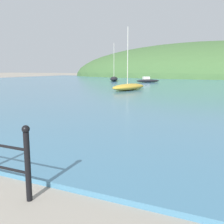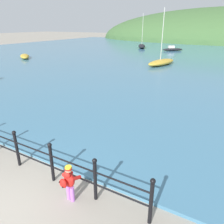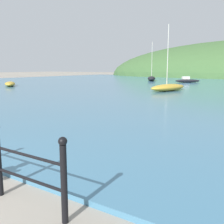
# 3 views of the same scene
# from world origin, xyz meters

# --- Properties ---
(ground_plane) EXTENTS (200.00, 200.00, 0.00)m
(ground_plane) POSITION_xyz_m (0.00, 0.00, 0.00)
(ground_plane) COLOR gray
(water) EXTENTS (80.00, 60.00, 0.10)m
(water) POSITION_xyz_m (0.00, 32.00, 0.05)
(water) COLOR teal
(water) RESTS_ON ground
(iron_railing) EXTENTS (7.34, 0.12, 1.21)m
(iron_railing) POSITION_xyz_m (-0.45, 1.50, 0.64)
(iron_railing) COLOR black
(iron_railing) RESTS_ON ground
(child_in_coat) EXTENTS (0.41, 0.55, 1.00)m
(child_in_coat) POSITION_xyz_m (1.18, 1.14, 0.61)
(child_in_coat) COLOR #AD66C6
(child_in_coat) RESTS_ON ground
(boat_mid_harbor) EXTENTS (3.01, 4.72, 5.79)m
(boat_mid_harbor) POSITION_xyz_m (-11.53, 36.26, 0.46)
(boat_mid_harbor) COLOR black
(boat_mid_harbor) RESTS_ON water
(boat_red_dinghy) EXTENTS (3.54, 3.07, 0.48)m
(boat_red_dinghy) POSITION_xyz_m (-19.55, 17.04, 0.34)
(boat_red_dinghy) COLOR gold
(boat_red_dinghy) RESTS_ON water
(boat_white_sailboat) EXTENTS (2.37, 4.70, 5.54)m
(boat_white_sailboat) POSITION_xyz_m (-2.84, 20.76, 0.41)
(boat_white_sailboat) COLOR gold
(boat_white_sailboat) RESTS_ON water
(boat_far_left) EXTENTS (3.26, 2.86, 0.82)m
(boat_far_left) POSITION_xyz_m (-5.44, 34.51, 0.36)
(boat_far_left) COLOR black
(boat_far_left) RESTS_ON water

